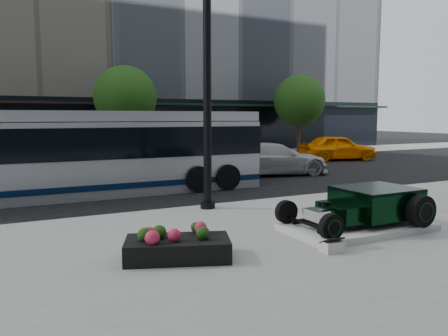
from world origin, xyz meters
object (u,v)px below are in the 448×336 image
lamppost (207,83)px  flower_planter (178,247)px  white_sedan (274,159)px  yellow_taxi (338,148)px  transit_bus (95,152)px  hot_rod (369,204)px

lamppost → flower_planter: 5.60m
lamppost → white_sedan: bearing=44.3°
flower_planter → yellow_taxi: bearing=41.0°
flower_planter → white_sedan: size_ratio=0.41×
lamppost → transit_bus: (-2.31, 4.48, -2.17)m
lamppost → flower_planter: bearing=-121.6°
transit_bus → yellow_taxi: transit_bus is taller
hot_rod → flower_planter: hot_rod is taller
lamppost → yellow_taxi: lamppost is taller
yellow_taxi → transit_bus: bearing=124.2°
flower_planter → white_sedan: 13.04m
lamppost → flower_planter: lamppost is taller
lamppost → flower_planter: (-2.37, -3.85, -3.31)m
lamppost → yellow_taxi: (13.62, 10.07, -2.85)m
hot_rod → white_sedan: size_ratio=0.62×
lamppost → flower_planter: size_ratio=3.61×
flower_planter → white_sedan: (8.53, 9.86, 0.41)m
hot_rod → white_sedan: white_sedan is taller
lamppost → white_sedan: size_ratio=1.46×
white_sedan → transit_bus: bearing=111.1°
hot_rod → lamppost: (-2.41, 3.78, 2.96)m
transit_bus → lamppost: bearing=-62.7°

